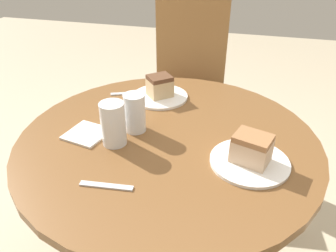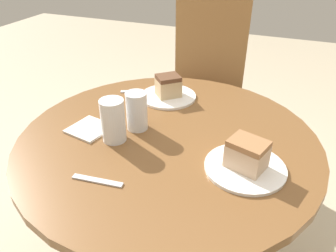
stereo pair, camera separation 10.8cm
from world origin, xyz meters
The scene contains 11 objects.
table centered at (0.00, 0.00, 0.54)m, with size 1.00×1.00×0.74m.
chair centered at (-0.10, 0.83, 0.53)m, with size 0.48×0.46×1.02m.
plate_near centered at (-0.11, 0.27, 0.74)m, with size 0.23×0.23×0.01m.
plate_far centered at (0.27, -0.08, 0.74)m, with size 0.24×0.24×0.01m.
cake_slice_near centered at (-0.11, 0.27, 0.79)m, with size 0.12×0.12×0.09m.
cake_slice_far centered at (0.27, -0.08, 0.79)m, with size 0.13×0.11×0.09m.
glass_lemonade centered at (-0.16, -0.08, 0.80)m, with size 0.08×0.08×0.14m.
glass_water centered at (-0.12, 0.01, 0.80)m, with size 0.07×0.07×0.13m.
napkin_stack centered at (-0.27, -0.06, 0.74)m, with size 0.15×0.15×0.01m.
fork centered at (-0.24, 0.27, 0.74)m, with size 0.15×0.07×0.00m.
spoon centered at (-0.10, -0.28, 0.74)m, with size 0.15×0.03×0.00m.
Camera 2 is at (0.34, -0.86, 1.34)m, focal length 35.00 mm.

